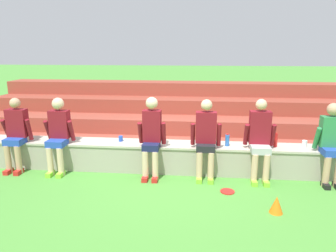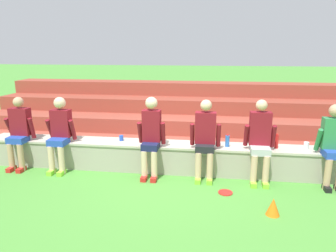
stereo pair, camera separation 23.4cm
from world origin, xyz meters
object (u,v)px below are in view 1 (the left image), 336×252
at_px(person_left_of_center, 58,132).
at_px(water_bottle_mid_left, 227,140).
at_px(person_far_left, 16,132).
at_px(plastic_cup_middle, 121,139).
at_px(person_rightmost_edge, 331,141).
at_px(sports_cone, 276,205).
at_px(frisbee, 227,191).
at_px(person_far_right, 260,138).
at_px(plastic_cup_left_end, 304,144).
at_px(person_right_of_center, 206,137).
at_px(water_bottle_mid_right, 276,140).
at_px(person_center, 152,135).

distance_m(person_left_of_center, water_bottle_mid_left, 3.19).
bearing_deg(person_far_left, plastic_cup_middle, 8.80).
relative_size(person_rightmost_edge, sports_cone, 5.57).
bearing_deg(person_far_left, frisbee, -8.64).
height_order(person_far_right, plastic_cup_middle, person_far_right).
relative_size(water_bottle_mid_left, plastic_cup_left_end, 1.93).
bearing_deg(person_right_of_center, water_bottle_mid_right, 11.67).
height_order(person_rightmost_edge, frisbee, person_rightmost_edge).
distance_m(person_center, sports_cone, 2.41).
bearing_deg(plastic_cup_middle, water_bottle_mid_left, -2.53).
relative_size(person_left_of_center, person_rightmost_edge, 1.01).
bearing_deg(person_far_right, person_far_left, -179.90).
distance_m(water_bottle_mid_right, plastic_cup_left_end, 0.55).
xyz_separation_m(water_bottle_mid_right, sports_cone, (-0.27, -1.46, -0.55)).
xyz_separation_m(water_bottle_mid_left, water_bottle_mid_right, (0.88, 0.03, 0.02)).
bearing_deg(water_bottle_mid_left, person_rightmost_edge, -8.12).
bearing_deg(person_far_right, person_right_of_center, -178.17).
height_order(person_left_of_center, person_far_right, person_far_right).
distance_m(person_far_right, sports_cone, 1.39).
bearing_deg(person_right_of_center, person_rightmost_edge, -0.33).
distance_m(water_bottle_mid_left, frisbee, 1.05).
xyz_separation_m(person_far_left, plastic_cup_middle, (1.97, 0.30, -0.16)).
height_order(person_left_of_center, frisbee, person_left_of_center).
bearing_deg(person_center, person_right_of_center, 1.60).
relative_size(person_left_of_center, frisbee, 6.02).
distance_m(person_rightmost_edge, water_bottle_mid_left, 1.77).
bearing_deg(plastic_cup_left_end, water_bottle_mid_right, -173.75).
bearing_deg(person_rightmost_edge, person_left_of_center, 179.63).
xyz_separation_m(person_far_left, person_right_of_center, (3.62, -0.02, 0.02)).
relative_size(water_bottle_mid_left, sports_cone, 0.93).
bearing_deg(person_far_right, plastic_cup_left_end, 18.72).
relative_size(person_far_left, frisbee, 5.95).
relative_size(person_rightmost_edge, water_bottle_mid_right, 5.17).
relative_size(water_bottle_mid_right, sports_cone, 1.08).
height_order(person_center, plastic_cup_left_end, person_center).
bearing_deg(water_bottle_mid_left, person_left_of_center, -176.09).
xyz_separation_m(person_center, water_bottle_mid_left, (1.39, 0.26, -0.13)).
xyz_separation_m(person_far_left, person_rightmost_edge, (5.77, -0.04, 0.00)).
bearing_deg(person_rightmost_edge, plastic_cup_left_end, 134.13).
xyz_separation_m(person_rightmost_edge, plastic_cup_left_end, (-0.33, 0.34, -0.16)).
xyz_separation_m(person_rightmost_edge, frisbee, (-1.78, -0.57, -0.76)).
xyz_separation_m(water_bottle_mid_right, plastic_cup_left_end, (0.54, 0.06, -0.07)).
height_order(person_far_left, water_bottle_mid_left, person_far_left).
relative_size(person_left_of_center, person_center, 0.97).
bearing_deg(person_center, sports_cone, -30.34).
height_order(water_bottle_mid_left, plastic_cup_middle, water_bottle_mid_left).
bearing_deg(person_center, frisbee, -22.38).
relative_size(person_center, person_far_right, 1.01).
xyz_separation_m(person_far_left, plastic_cup_left_end, (5.44, 0.30, -0.15)).
xyz_separation_m(person_left_of_center, person_rightmost_edge, (4.92, -0.03, -0.01)).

